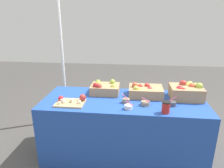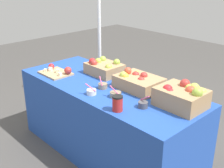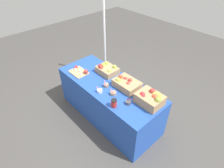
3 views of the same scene
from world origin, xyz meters
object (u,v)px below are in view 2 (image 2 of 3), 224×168
sample_bowl_mid (91,92)px  sample_bowl_far (143,104)px  cutting_board_front (57,72)px  sample_bowl_extra (103,86)px  coffee_cup (118,103)px  apple_crate_right (103,67)px  tent_pole (99,32)px  apple_crate_middle (138,82)px  sample_bowl_near (116,94)px  apple_crate_left (183,96)px

sample_bowl_mid → sample_bowl_far: (0.48, 0.13, 0.00)m
cutting_board_front → sample_bowl_extra: 0.61m
coffee_cup → apple_crate_right: bearing=145.6°
sample_bowl_extra → tent_pole: bearing=140.2°
cutting_board_front → coffee_cup: size_ratio=2.62×
sample_bowl_mid → tent_pole: bearing=136.2°
apple_crate_middle → sample_bowl_near: bearing=-90.8°
cutting_board_front → tent_pole: tent_pole is taller
sample_bowl_far → tent_pole: 1.78m
apple_crate_left → tent_pole: bearing=159.7°
apple_crate_middle → sample_bowl_far: apple_crate_middle is taller
sample_bowl_mid → sample_bowl_extra: bearing=101.7°
apple_crate_right → sample_bowl_mid: 0.54m
apple_crate_right → cutting_board_front: (-0.32, -0.35, -0.04)m
apple_crate_middle → sample_bowl_extra: 0.32m
cutting_board_front → sample_bowl_near: sample_bowl_near is taller
cutting_board_front → coffee_cup: coffee_cup is taller
apple_crate_middle → sample_bowl_mid: (-0.19, -0.39, -0.04)m
apple_crate_left → tent_pole: tent_pole is taller
apple_crate_middle → coffee_cup: bearing=-66.9°
apple_crate_right → tent_pole: (-0.73, 0.58, 0.17)m
apple_crate_left → sample_bowl_far: apple_crate_left is taller
apple_crate_middle → sample_bowl_near: apple_crate_middle is taller
apple_crate_left → sample_bowl_far: (-0.20, -0.24, -0.06)m
coffee_cup → sample_bowl_near: bearing=139.4°
sample_bowl_near → sample_bowl_mid: sample_bowl_mid is taller
apple_crate_right → sample_bowl_extra: apple_crate_right is taller
sample_bowl_far → sample_bowl_extra: 0.51m
apple_crate_right → sample_bowl_extra: size_ratio=3.25×
sample_bowl_mid → sample_bowl_far: bearing=15.6°
coffee_cup → apple_crate_left: bearing=55.0°
sample_bowl_far → apple_crate_middle: bearing=137.8°
apple_crate_left → apple_crate_right: apple_crate_left is taller
sample_bowl_mid → cutting_board_front: bearing=173.3°
apple_crate_left → sample_bowl_far: 0.32m
sample_bowl_mid → coffee_cup: size_ratio=0.85×
apple_crate_right → sample_bowl_extra: bearing=-42.8°
sample_bowl_near → apple_crate_middle: bearing=89.2°
apple_crate_middle → apple_crate_right: apple_crate_middle is taller
apple_crate_left → coffee_cup: (-0.30, -0.42, -0.03)m
sample_bowl_near → coffee_cup: coffee_cup is taller
apple_crate_right → cutting_board_front: apple_crate_right is taller
apple_crate_left → coffee_cup: bearing=-125.0°
apple_crate_left → sample_bowl_near: 0.56m
apple_crate_left → cutting_board_front: 1.35m
tent_pole → sample_bowl_far: bearing=-29.9°
apple_crate_middle → sample_bowl_far: 0.39m
apple_crate_middle → apple_crate_right: size_ratio=1.15×
cutting_board_front → tent_pole: size_ratio=0.17×
apple_crate_middle → sample_bowl_mid: 0.44m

